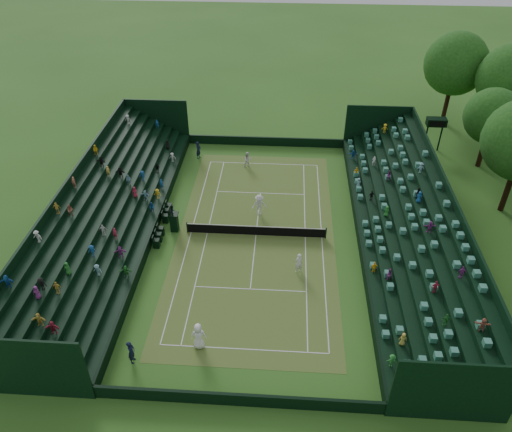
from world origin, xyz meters
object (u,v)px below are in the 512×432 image
at_px(player_near_west, 199,336).
at_px(player_far_east, 259,205).
at_px(umpire_chair, 174,220).
at_px(player_far_west, 248,160).
at_px(tennis_net, 256,230).
at_px(player_near_east, 299,263).

height_order(player_near_west, player_far_east, player_near_west).
xyz_separation_m(umpire_chair, player_far_west, (5.35, 10.94, -0.26)).
height_order(player_far_west, player_far_east, player_far_east).
bearing_deg(umpire_chair, player_far_west, 63.96).
bearing_deg(player_far_west, tennis_net, -105.34).
distance_m(tennis_net, player_near_west, 12.21).
bearing_deg(umpire_chair, player_near_east, -23.37).
bearing_deg(player_near_west, player_near_east, -133.77).
distance_m(umpire_chair, player_near_west, 12.75).
distance_m(player_near_west, player_far_west, 23.07).
bearing_deg(player_near_west, tennis_net, -107.32).
bearing_deg(tennis_net, player_near_east, -50.50).
xyz_separation_m(tennis_net, player_far_west, (-1.57, 11.18, 0.31)).
relative_size(umpire_chair, player_far_west, 1.53).
bearing_deg(umpire_chair, tennis_net, -2.04).
bearing_deg(player_near_east, umpire_chair, -45.35).
bearing_deg(player_near_east, player_far_west, -93.77).
bearing_deg(player_far_east, tennis_net, -106.01).
height_order(tennis_net, player_far_west, player_far_west).
xyz_separation_m(player_far_west, player_far_east, (1.66, -8.17, 0.18)).
bearing_deg(tennis_net, player_far_west, 98.00).
bearing_deg(player_far_west, umpire_chair, -139.38).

